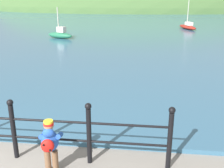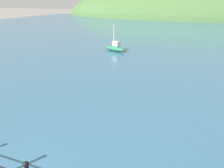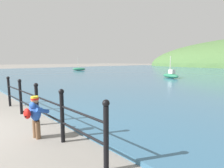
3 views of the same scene
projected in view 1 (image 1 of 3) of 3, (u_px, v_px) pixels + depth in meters
water at (121, 22)px, 33.94m from camera, size 80.00×60.00×0.10m
far_hillside at (133, 10)px, 66.50m from camera, size 72.97×40.13×17.99m
iron_railing at (13, 127)px, 4.93m from camera, size 5.93×0.12×1.21m
child_in_coat at (50, 142)px, 4.50m from camera, size 0.42×0.55×1.00m
boat_mid_harbor at (188, 26)px, 25.26m from camera, size 1.65×3.44×4.03m
boat_blue_hull at (60, 34)px, 19.40m from camera, size 2.31×1.55×2.23m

